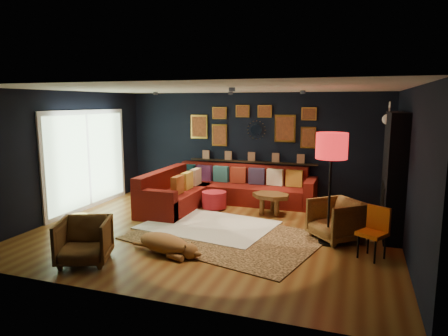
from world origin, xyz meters
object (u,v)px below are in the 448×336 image
(sectional, at_px, (216,191))
(gold_stool, at_px, (79,227))
(floor_lamp, at_px, (332,150))
(armchair_left, at_px, (84,239))
(pouf, at_px, (214,200))
(dog, at_px, (164,240))
(armchair_right, at_px, (337,218))
(coffee_table, at_px, (271,198))
(orange_chair, at_px, (375,228))

(sectional, distance_m, gold_stool, 3.33)
(floor_lamp, bearing_deg, armchair_left, -149.26)
(pouf, height_order, dog, dog)
(armchair_right, distance_m, dog, 2.97)
(armchair_left, bearing_deg, armchair_right, 9.96)
(armchair_right, bearing_deg, coffee_table, -172.20)
(pouf, height_order, orange_chair, orange_chair)
(armchair_left, bearing_deg, gold_stool, 109.45)
(armchair_right, height_order, dog, armchair_right)
(sectional, height_order, armchair_left, sectional)
(pouf, distance_m, orange_chair, 3.80)
(coffee_table, height_order, orange_chair, orange_chair)
(dog, bearing_deg, orange_chair, 30.47)
(pouf, bearing_deg, gold_stool, -121.20)
(gold_stool, bearing_deg, pouf, 58.80)
(armchair_left, distance_m, orange_chair, 4.38)
(dog, bearing_deg, floor_lamp, 42.56)
(coffee_table, height_order, pouf, coffee_table)
(gold_stool, height_order, floor_lamp, floor_lamp)
(pouf, distance_m, armchair_left, 3.56)
(sectional, height_order, armchair_right, sectional)
(armchair_left, relative_size, dog, 0.57)
(gold_stool, bearing_deg, floor_lamp, 15.12)
(dog, bearing_deg, sectional, 109.43)
(orange_chair, xyz_separation_m, floor_lamp, (-0.72, 0.39, 1.13))
(pouf, bearing_deg, armchair_right, -24.39)
(pouf, bearing_deg, coffee_table, -1.27)
(sectional, relative_size, orange_chair, 4.28)
(gold_stool, height_order, dog, dog)
(gold_stool, height_order, orange_chair, orange_chair)
(gold_stool, relative_size, floor_lamp, 0.22)
(coffee_table, distance_m, armchair_right, 1.85)
(dog, bearing_deg, gold_stool, -170.49)
(coffee_table, relative_size, dog, 0.73)
(sectional, bearing_deg, gold_stool, -116.34)
(pouf, xyz_separation_m, floor_lamp, (2.59, -1.47, 1.38))
(coffee_table, xyz_separation_m, dog, (-1.13, -2.72, -0.14))
(armchair_left, xyz_separation_m, armchair_right, (3.48, 2.24, 0.02))
(gold_stool, bearing_deg, armchair_right, 17.75)
(coffee_table, height_order, armchair_left, armchair_left)
(armchair_right, relative_size, gold_stool, 1.88)
(armchair_left, relative_size, orange_chair, 0.93)
(pouf, xyz_separation_m, armchair_right, (2.71, -1.23, 0.18))
(coffee_table, bearing_deg, gold_stool, -138.14)
(sectional, relative_size, armchair_right, 4.35)
(floor_lamp, xyz_separation_m, dog, (-2.42, -1.28, -1.37))
(pouf, height_order, floor_lamp, floor_lamp)
(sectional, height_order, orange_chair, sectional)
(sectional, xyz_separation_m, orange_chair, (3.40, -2.25, 0.14))
(floor_lamp, bearing_deg, sectional, 145.29)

